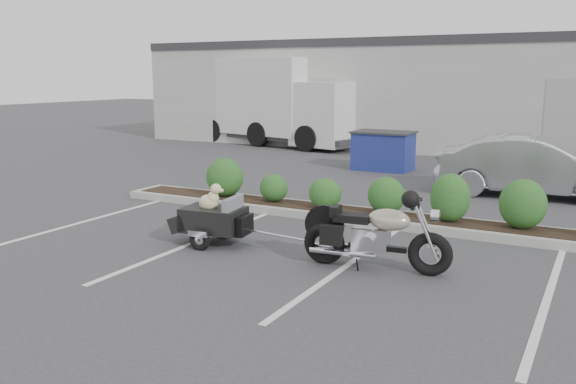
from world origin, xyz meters
The scene contains 8 objects.
ground centered at (0.00, 0.00, 0.00)m, with size 90.00×90.00×0.00m, color #38383A.
planter_kerb centered at (1.00, 2.20, 0.07)m, with size 12.00×1.00×0.15m, color #9E9E93.
building centered at (0.00, 17.00, 2.00)m, with size 26.00×10.00×4.00m, color #9EA099.
motorcycle centered at (1.61, -0.55, 0.49)m, with size 2.14×0.80×1.23m.
pet_trailer centered at (-1.18, -0.53, 0.43)m, with size 1.73×0.97×1.02m.
sedan centered at (2.92, 6.15, 0.69)m, with size 1.46×4.18×1.38m, color #A2A3A9.
dumpster centered at (-1.39, 8.31, 0.57)m, with size 1.71×1.18×1.12m.
delivery_truck centered at (-7.15, 12.69, 1.60)m, with size 7.63×3.89×3.34m.
Camera 1 is at (4.43, -8.43, 2.73)m, focal length 38.00 mm.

